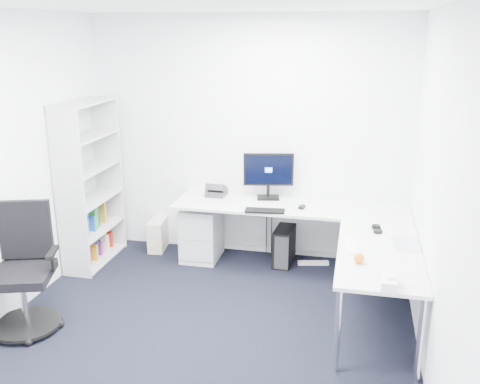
% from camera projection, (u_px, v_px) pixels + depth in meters
% --- Properties ---
extents(ground, '(4.20, 4.20, 0.00)m').
position_uv_depth(ground, '(195.00, 348.00, 4.41)').
color(ground, black).
extents(ceiling, '(4.20, 4.20, 0.00)m').
position_uv_depth(ceiling, '(185.00, 2.00, 3.62)').
color(ceiling, white).
extents(wall_back, '(3.60, 0.02, 2.70)m').
position_uv_depth(wall_back, '(247.00, 139.00, 5.98)').
color(wall_back, white).
rests_on(wall_back, ground).
extents(wall_front, '(3.60, 0.02, 2.70)m').
position_uv_depth(wall_front, '(24.00, 348.00, 2.06)').
color(wall_front, white).
rests_on(wall_front, ground).
extents(wall_right, '(0.02, 4.20, 2.70)m').
position_uv_depth(wall_right, '(442.00, 209.00, 3.64)').
color(wall_right, white).
rests_on(wall_right, ground).
extents(l_desk, '(2.49, 1.39, 0.73)m').
position_uv_depth(l_desk, '(285.00, 249.00, 5.50)').
color(l_desk, silver).
rests_on(l_desk, ground).
extents(drawer_pedestal, '(0.40, 0.50, 0.61)m').
position_uv_depth(drawer_pedestal, '(202.00, 232.00, 6.08)').
color(drawer_pedestal, silver).
rests_on(drawer_pedestal, ground).
extents(bookshelf, '(0.35, 0.90, 1.81)m').
position_uv_depth(bookshelf, '(90.00, 184.00, 5.84)').
color(bookshelf, '#B9BBBC').
rests_on(bookshelf, ground).
extents(task_chair, '(0.78, 0.78, 1.11)m').
position_uv_depth(task_chair, '(20.00, 271.00, 4.54)').
color(task_chair, black).
rests_on(task_chair, ground).
extents(black_pc_tower, '(0.22, 0.44, 0.42)m').
position_uv_depth(black_pc_tower, '(284.00, 246.00, 5.97)').
color(black_pc_tower, black).
rests_on(black_pc_tower, ground).
extents(beige_pc_tower, '(0.22, 0.40, 0.37)m').
position_uv_depth(beige_pc_tower, '(158.00, 234.00, 6.38)').
color(beige_pc_tower, beige).
rests_on(beige_pc_tower, ground).
extents(power_strip, '(0.35, 0.13, 0.04)m').
position_uv_depth(power_strip, '(313.00, 263.00, 5.98)').
color(power_strip, white).
rests_on(power_strip, ground).
extents(monitor, '(0.57, 0.28, 0.53)m').
position_uv_depth(monitor, '(268.00, 176.00, 5.84)').
color(monitor, black).
rests_on(monitor, l_desk).
extents(black_keyboard, '(0.42, 0.18, 0.02)m').
position_uv_depth(black_keyboard, '(265.00, 211.00, 5.49)').
color(black_keyboard, black).
rests_on(black_keyboard, l_desk).
extents(mouse, '(0.07, 0.10, 0.03)m').
position_uv_depth(mouse, '(302.00, 207.00, 5.59)').
color(mouse, black).
rests_on(mouse, l_desk).
extents(desk_phone, '(0.22, 0.22, 0.15)m').
position_uv_depth(desk_phone, '(216.00, 189.00, 6.00)').
color(desk_phone, '#2C2B2E').
rests_on(desk_phone, l_desk).
extents(laptop, '(0.33, 0.32, 0.23)m').
position_uv_depth(laptop, '(407.00, 233.00, 4.61)').
color(laptop, silver).
rests_on(laptop, l_desk).
extents(white_keyboard, '(0.15, 0.38, 0.01)m').
position_uv_depth(white_keyboard, '(352.00, 246.00, 4.61)').
color(white_keyboard, white).
rests_on(white_keyboard, l_desk).
extents(headphones, '(0.14, 0.20, 0.05)m').
position_uv_depth(headphones, '(377.00, 228.00, 4.98)').
color(headphones, black).
rests_on(headphones, l_desk).
extents(orange_fruit, '(0.09, 0.09, 0.09)m').
position_uv_depth(orange_fruit, '(359.00, 258.00, 4.27)').
color(orange_fruit, orange).
rests_on(orange_fruit, l_desk).
extents(tissue_box, '(0.13, 0.22, 0.07)m').
position_uv_depth(tissue_box, '(389.00, 282.00, 3.88)').
color(tissue_box, white).
rests_on(tissue_box, l_desk).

